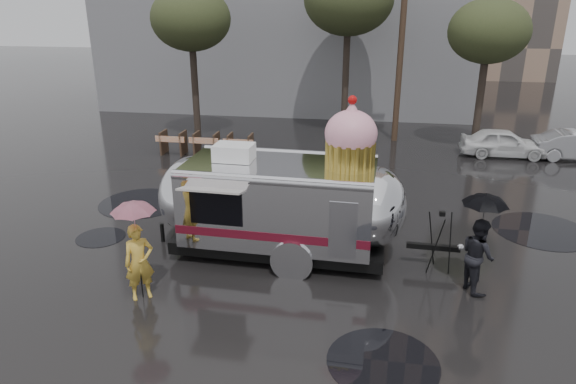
% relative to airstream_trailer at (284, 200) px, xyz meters
% --- Properties ---
extents(ground, '(120.00, 120.00, 0.00)m').
position_rel_airstream_trailer_xyz_m(ground, '(0.65, -1.53, -1.52)').
color(ground, black).
rests_on(ground, ground).
extents(puddles, '(15.22, 9.19, 0.01)m').
position_rel_airstream_trailer_xyz_m(puddles, '(0.84, 1.08, -1.51)').
color(puddles, black).
rests_on(puddles, ground).
extents(utility_pole, '(1.60, 0.28, 9.00)m').
position_rel_airstream_trailer_xyz_m(utility_pole, '(3.15, 12.47, 3.10)').
color(utility_pole, '#473323').
rests_on(utility_pole, ground).
extents(tree_left, '(3.64, 3.64, 6.95)m').
position_rel_airstream_trailer_xyz_m(tree_left, '(-6.35, 11.47, 3.97)').
color(tree_left, '#382D26').
rests_on(tree_left, ground).
extents(tree_right, '(3.36, 3.36, 6.42)m').
position_rel_airstream_trailer_xyz_m(tree_right, '(6.65, 11.47, 3.54)').
color(tree_right, '#382D26').
rests_on(tree_right, ground).
extents(barricade_row, '(4.30, 0.80, 1.00)m').
position_rel_airstream_trailer_xyz_m(barricade_row, '(-4.90, 8.43, -0.99)').
color(barricade_row, '#473323').
rests_on(barricade_row, ground).
extents(airstream_trailer, '(8.02, 3.10, 4.32)m').
position_rel_airstream_trailer_xyz_m(airstream_trailer, '(0.00, 0.00, 0.00)').
color(airstream_trailer, silver).
rests_on(airstream_trailer, ground).
extents(person_left, '(0.76, 0.72, 1.77)m').
position_rel_airstream_trailer_xyz_m(person_left, '(-2.77, -2.68, -0.63)').
color(person_left, gold).
rests_on(person_left, ground).
extents(umbrella_pink, '(1.16, 1.16, 2.34)m').
position_rel_airstream_trailer_xyz_m(umbrella_pink, '(-2.77, -2.68, 0.43)').
color(umbrella_pink, pink).
rests_on(umbrella_pink, ground).
extents(person_right, '(0.73, 0.95, 1.76)m').
position_rel_airstream_trailer_xyz_m(person_right, '(4.65, -1.06, -0.64)').
color(person_right, black).
rests_on(person_right, ground).
extents(umbrella_black, '(1.22, 1.22, 2.38)m').
position_rel_airstream_trailer_xyz_m(umbrella_black, '(4.65, -1.06, 0.45)').
color(umbrella_black, black).
rests_on(umbrella_black, ground).
extents(tripod, '(0.60, 0.65, 1.58)m').
position_rel_airstream_trailer_xyz_m(tripod, '(3.89, -0.27, -0.57)').
color(tripod, black).
rests_on(tripod, ground).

